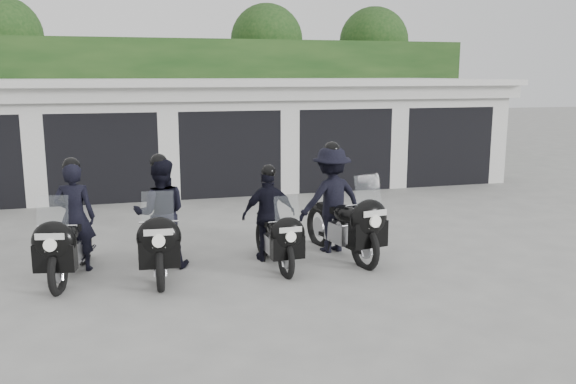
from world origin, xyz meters
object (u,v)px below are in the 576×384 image
object	(u,v)px
police_bike_d	(336,205)
police_bike_b	(161,221)
police_bike_a	(70,230)
police_bike_c	(272,221)

from	to	relation	value
police_bike_d	police_bike_b	bearing A→B (deg)	172.21
police_bike_a	police_bike_d	world-z (taller)	police_bike_d
police_bike_b	police_bike_c	xyz separation A→B (m)	(1.80, -0.06, -0.10)
police_bike_b	police_bike_d	xyz separation A→B (m)	(3.02, 0.17, 0.05)
police_bike_b	police_bike_a	bearing A→B (deg)	-178.80
police_bike_b	police_bike_c	world-z (taller)	police_bike_b
police_bike_b	police_bike_d	world-z (taller)	police_bike_d
police_bike_a	police_bike_b	size ratio (longest dim) A/B	0.97
police_bike_a	police_bike_d	xyz separation A→B (m)	(4.39, 0.08, 0.11)
police_bike_b	police_bike_d	size ratio (longest dim) A/B	0.96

